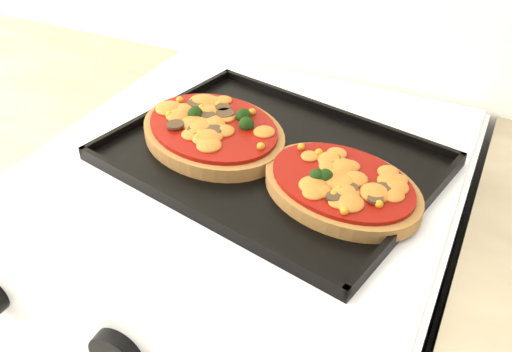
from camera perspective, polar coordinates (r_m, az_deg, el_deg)
The scene contains 4 objects.
control_panel at distance 0.68m, azimuth -12.83°, elevation -15.67°, with size 0.60×0.02×0.09m, color white.
baking_tray at distance 0.81m, azimuth 1.53°, elevation 1.98°, with size 0.44×0.33×0.02m, color black.
pizza_left at distance 0.84m, azimuth -4.32°, elevation 4.61°, with size 0.24×0.18×0.04m, color olive, non-canonical shape.
pizza_right at distance 0.74m, azimuth 8.55°, elevation -0.81°, with size 0.22×0.16×0.03m, color olive, non-canonical shape.
Camera 1 is at (0.30, 1.08, 1.37)m, focal length 40.00 mm.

